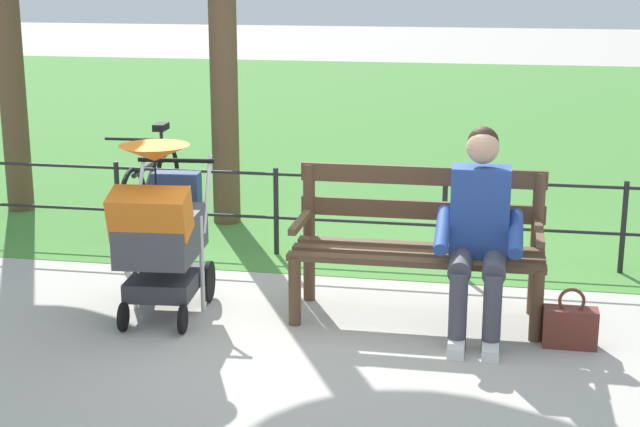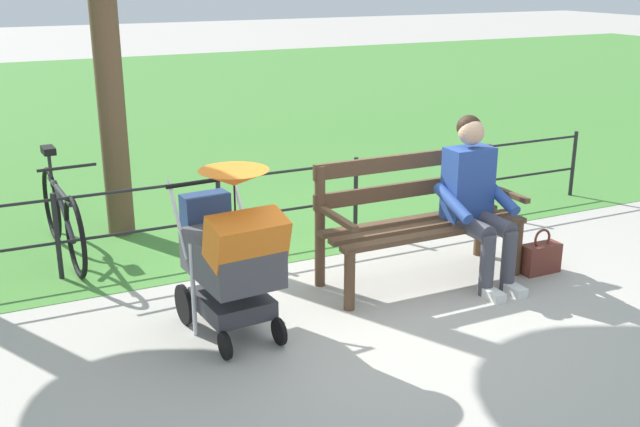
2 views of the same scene
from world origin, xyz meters
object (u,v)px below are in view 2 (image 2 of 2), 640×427
at_px(park_bench, 416,213).
at_px(person_on_bench, 476,196).
at_px(stroller, 232,251).
at_px(bicycle, 62,215).
at_px(handbag, 541,257).

bearing_deg(park_bench, person_on_bench, 149.95).
distance_m(stroller, bicycle, 2.16).
bearing_deg(bicycle, park_bench, 145.54).
bearing_deg(park_bench, handbag, 158.53).
relative_size(person_on_bench, handbag, 3.45).
distance_m(park_bench, bicycle, 2.94).
height_order(person_on_bench, bicycle, person_on_bench).
xyz_separation_m(person_on_bench, bicycle, (2.80, -1.88, -0.31)).
distance_m(park_bench, person_on_bench, 0.47).
relative_size(person_on_bench, bicycle, 0.77).
height_order(park_bench, handbag, park_bench).
bearing_deg(handbag, stroller, -1.01).
distance_m(handbag, bicycle, 3.94).
height_order(stroller, bicycle, stroller).
relative_size(stroller, handbag, 3.11).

